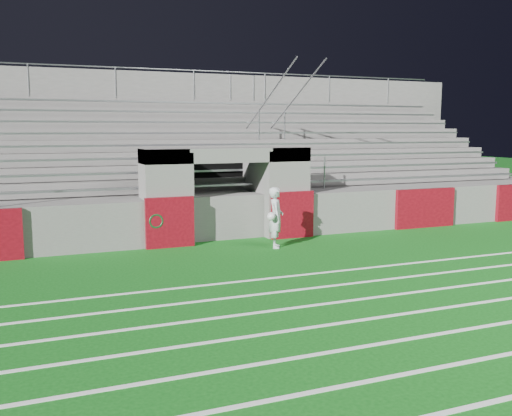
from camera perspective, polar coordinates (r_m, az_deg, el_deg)
name	(u,v)px	position (r m, az deg, el deg)	size (l,w,h in m)	color
ground	(277,265)	(13.21, 2.16, -5.77)	(90.00, 90.00, 0.00)	#0D5212
field_markings	(415,338)	(9.08, 15.60, -12.41)	(28.00, 8.09, 0.01)	white
stadium_structure	(185,176)	(20.43, -7.09, 3.24)	(26.00, 8.48, 5.42)	#63605D
goalkeeper_with_ball	(276,217)	(15.04, 2.00, -0.95)	(0.64, 0.70, 1.61)	silver
hose_coil	(156,220)	(15.14, -9.99, -1.24)	(0.56, 0.14, 0.56)	#0E4613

